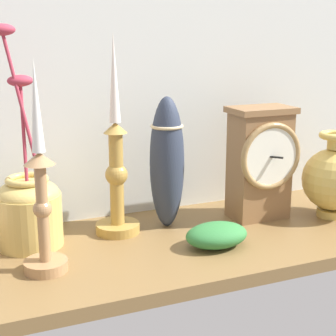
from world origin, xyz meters
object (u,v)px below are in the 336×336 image
mantel_clock (261,162)px  candlestick_tall_left (42,199)px  candlestick_tall_center (116,172)px  brass_vase_bulbous (333,178)px  tall_ceramic_vase (167,162)px  brass_vase_jar (29,206)px

mantel_clock → candlestick_tall_left: size_ratio=0.68×
candlestick_tall_center → candlestick_tall_left: bearing=-143.5°
brass_vase_bulbous → tall_ceramic_vase: tall_ceramic_vase is taller
mantel_clock → tall_ceramic_vase: tall_ceramic_vase is taller
tall_ceramic_vase → brass_vase_bulbous: bearing=-13.4°
candlestick_tall_center → tall_ceramic_vase: candlestick_tall_center is taller
brass_vase_jar → tall_ceramic_vase: size_ratio=1.51×
candlestick_tall_left → brass_vase_bulbous: (59.92, 3.22, -3.91)cm
candlestick_tall_center → brass_vase_bulbous: candlestick_tall_center is taller
candlestick_tall_left → candlestick_tall_center: bearing=36.5°
brass_vase_jar → tall_ceramic_vase: (26.61, -0.49, 5.69)cm
candlestick_tall_center → brass_vase_bulbous: size_ratio=2.11×
brass_vase_jar → candlestick_tall_center: bearing=0.1°
brass_vase_jar → tall_ceramic_vase: bearing=-1.0°
tall_ceramic_vase → brass_vase_jar: bearing=179.0°
brass_vase_bulbous → brass_vase_jar: (-60.49, 8.57, -0.86)cm
brass_vase_bulbous → brass_vase_jar: size_ratio=0.46×
brass_vase_bulbous → candlestick_tall_center: bearing=168.9°
mantel_clock → brass_vase_jar: brass_vase_jar is taller
mantel_clock → brass_vase_jar: 46.47cm
mantel_clock → brass_vase_jar: (-46.13, 3.26, -4.56)cm
mantel_clock → candlestick_tall_left: (-45.56, -8.53, 0.21)cm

